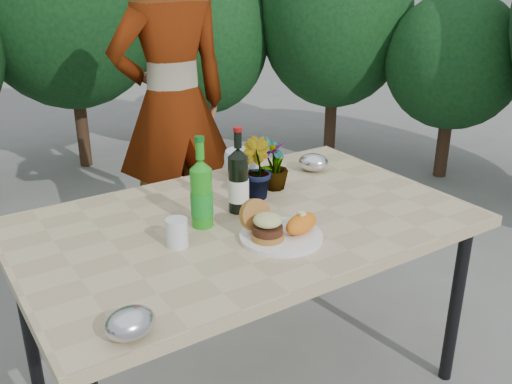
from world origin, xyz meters
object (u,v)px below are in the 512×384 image
patio_table (244,232)px  person (173,105)px  dinner_plate (281,236)px  wine_bottle (238,181)px

patio_table → person: person is taller
patio_table → dinner_plate: dinner_plate is taller
patio_table → wine_bottle: 0.19m
wine_bottle → person: (0.24, 1.06, 0.03)m
dinner_plate → wine_bottle: wine_bottle is taller
person → patio_table: bearing=79.4°
patio_table → dinner_plate: bearing=-84.6°
patio_table → wine_bottle: size_ratio=4.98×
patio_table → wine_bottle: (0.02, 0.07, 0.18)m
wine_bottle → person: bearing=88.2°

